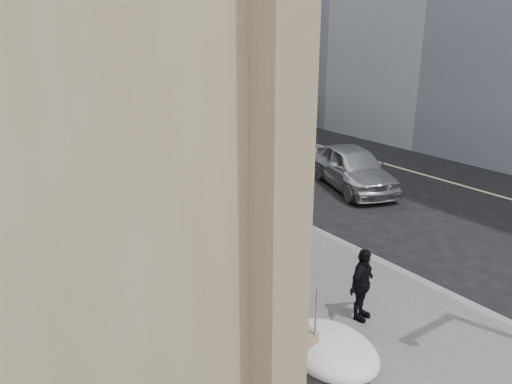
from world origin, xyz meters
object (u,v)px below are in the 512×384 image
Objects in this scene: mounted_horse_right at (213,185)px; car_silver at (353,168)px; car_grey at (278,119)px; pedestrian at (362,285)px; mounted_horse_left at (157,201)px.

mounted_horse_right reaches higher than car_silver.
car_silver is 0.93× the size of car_grey.
pedestrian reaches higher than car_grey.
mounted_horse_right is 6.18m from car_silver.
car_grey is at bearing 88.17° from car_silver.
pedestrian is 0.31× the size of car_grey.
mounted_horse_right is 6.85m from pedestrian.
pedestrian is 19.93m from car_grey.
mounted_horse_right is 0.51× the size of car_grey.
car_grey is (10.68, 16.83, -0.17)m from pedestrian.
pedestrian is at bearing 78.85° from mounted_horse_left.
car_grey is (12.25, 10.11, -0.36)m from mounted_horse_left.
mounted_horse_left is 0.50× the size of car_grey.
pedestrian is at bearing 77.38° from car_grey.
pedestrian reaches higher than car_silver.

